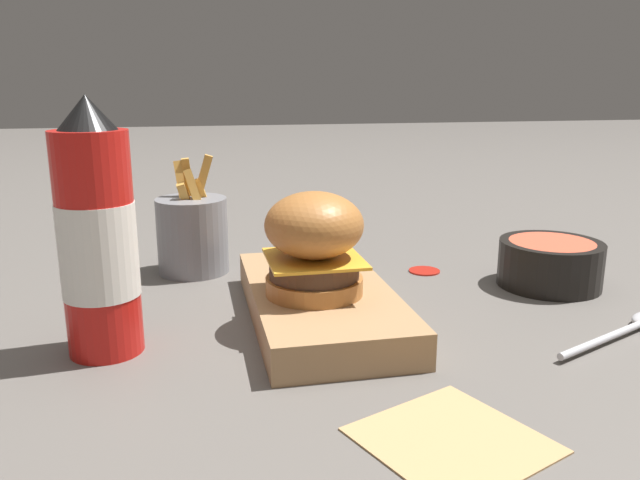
% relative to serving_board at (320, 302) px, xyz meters
% --- Properties ---
extents(ground_plane, '(6.00, 6.00, 0.00)m').
position_rel_serving_board_xyz_m(ground_plane, '(0.04, -0.04, -0.02)').
color(ground_plane, '#5B5651').
extents(serving_board, '(0.29, 0.14, 0.03)m').
position_rel_serving_board_xyz_m(serving_board, '(0.00, 0.00, 0.00)').
color(serving_board, '#A37A51').
rests_on(serving_board, ground_plane).
extents(burger, '(0.10, 0.10, 0.10)m').
position_rel_serving_board_xyz_m(burger, '(0.02, -0.01, 0.07)').
color(burger, '#AD6B33').
rests_on(burger, serving_board).
extents(ketchup_bottle, '(0.07, 0.07, 0.23)m').
position_rel_serving_board_xyz_m(ketchup_bottle, '(0.04, -0.21, 0.09)').
color(ketchup_bottle, red).
rests_on(ketchup_bottle, ground_plane).
extents(fries_basket, '(0.09, 0.09, 0.15)m').
position_rel_serving_board_xyz_m(fries_basket, '(-0.20, -0.13, 0.03)').
color(fries_basket, slate).
rests_on(fries_basket, ground_plane).
extents(side_bowl, '(0.12, 0.12, 0.06)m').
position_rel_serving_board_xyz_m(side_bowl, '(-0.05, 0.30, 0.01)').
color(side_bowl, black).
rests_on(side_bowl, ground_plane).
extents(spoon, '(0.09, 0.17, 0.01)m').
position_rel_serving_board_xyz_m(spoon, '(0.10, 0.31, -0.01)').
color(spoon, silver).
rests_on(spoon, ground_plane).
extents(ketchup_puddle, '(0.04, 0.04, 0.00)m').
position_rel_serving_board_xyz_m(ketchup_puddle, '(-0.13, 0.17, -0.02)').
color(ketchup_puddle, '#B21E14').
rests_on(ketchup_puddle, ground_plane).
extents(parchment_square, '(0.15, 0.15, 0.00)m').
position_rel_serving_board_xyz_m(parchment_square, '(0.25, 0.04, -0.02)').
color(parchment_square, tan).
rests_on(parchment_square, ground_plane).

